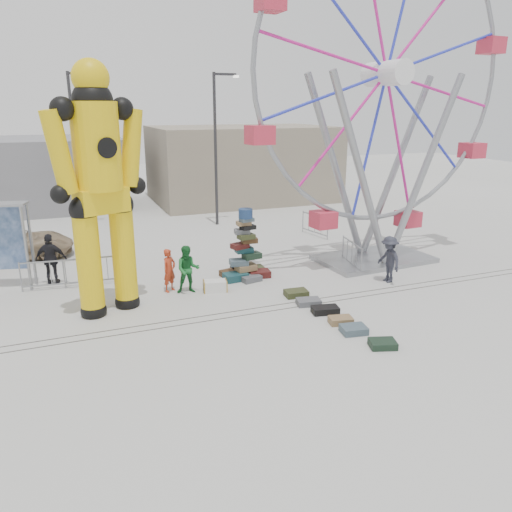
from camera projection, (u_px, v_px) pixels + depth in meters
name	position (u px, v px, depth m)	size (l,w,h in m)	color
ground	(249.00, 323.00, 15.16)	(90.00, 90.00, 0.00)	#9E9E99
track_line_near	(243.00, 315.00, 15.69)	(40.00, 0.04, 0.01)	#47443F
track_line_far	(238.00, 311.00, 16.05)	(40.00, 0.04, 0.01)	#47443F
building_right	(242.00, 163.00, 34.71)	(12.00, 8.00, 5.00)	gray
building_left	(41.00, 173.00, 32.03)	(10.00, 8.00, 4.40)	gray
lamp_post_right	(217.00, 142.00, 26.54)	(1.41, 0.25, 8.00)	#2D2D30
lamp_post_left	(77.00, 143.00, 25.87)	(1.41, 0.25, 8.00)	#2D2D30
suitcase_tower	(245.00, 258.00, 19.03)	(1.88, 1.68, 2.68)	#19464D
crash_test_dummy	(100.00, 182.00, 14.89)	(3.09, 1.59, 7.87)	black
ferris_wheel	(385.00, 100.00, 19.37)	(11.46, 3.10, 13.31)	gray
steamer_trunk	(215.00, 286.00, 17.72)	(0.83, 0.48, 0.39)	silver
row_case_0	(296.00, 293.00, 17.27)	(0.78, 0.54, 0.22)	#373D1E
row_case_1	(309.00, 302.00, 16.52)	(0.78, 0.52, 0.20)	#5A5C61
row_case_2	(325.00, 310.00, 15.84)	(0.85, 0.48, 0.22)	black
row_case_3	(341.00, 320.00, 15.09)	(0.70, 0.46, 0.21)	olive
row_case_4	(354.00, 329.00, 14.46)	(0.73, 0.57, 0.21)	#485B67
row_case_5	(383.00, 344.00, 13.61)	(0.71, 0.54, 0.20)	#192E1F
barricade_dummy_b	(51.00, 275.00, 17.79)	(2.00, 0.10, 1.10)	gray
barricade_dummy_c	(93.00, 271.00, 18.18)	(2.00, 0.10, 1.10)	gray
barricade_wheel_front	(352.00, 255.00, 20.21)	(2.00, 0.10, 1.10)	gray
barricade_wheel_back	(315.00, 225.00, 25.24)	(2.00, 0.10, 1.10)	gray
pedestrian_red	(169.00, 270.00, 17.56)	(0.57, 0.37, 1.55)	#A93118
pedestrian_green	(188.00, 269.00, 17.40)	(0.83, 0.65, 1.71)	#196429
pedestrian_black	(51.00, 259.00, 18.24)	(1.11, 0.46, 1.90)	black
pedestrian_grey	(389.00, 259.00, 18.49)	(1.13, 0.65, 1.75)	#262732
parked_suv	(13.00, 244.00, 21.33)	(2.23, 4.83, 1.34)	#947E5F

